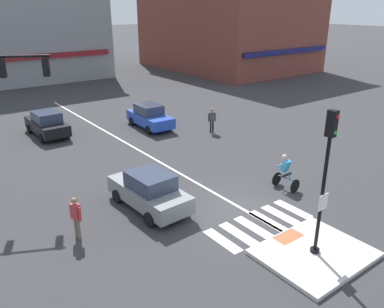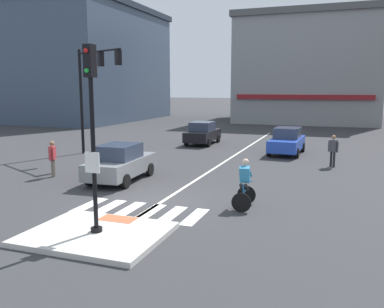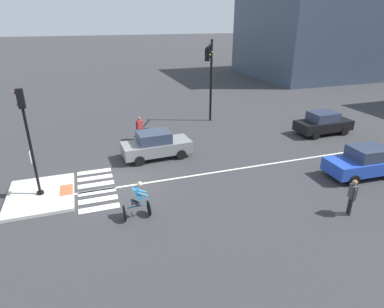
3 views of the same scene
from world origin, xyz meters
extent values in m
plane|color=#333335|center=(0.00, 0.00, 0.00)|extent=(300.00, 300.00, 0.00)
cube|color=beige|center=(0.00, -3.92, 0.07)|extent=(3.72, 3.02, 0.15)
cube|color=#DB5B38|center=(0.00, -2.76, 0.15)|extent=(1.10, 0.60, 0.01)
cylinder|color=black|center=(0.00, -3.92, 0.21)|extent=(0.32, 0.32, 0.12)
cylinder|color=black|center=(0.00, -3.92, 2.30)|extent=(0.12, 0.12, 4.06)
cube|color=white|center=(0.00, -3.99, 2.10)|extent=(0.44, 0.03, 0.56)
cube|color=black|center=(0.00, -3.92, 4.75)|extent=(0.24, 0.28, 0.84)
sphere|color=red|center=(0.00, -4.08, 5.00)|extent=(0.12, 0.12, 0.12)
sphere|color=green|center=(0.00, -4.08, 4.50)|extent=(0.12, 0.12, 0.12)
cube|color=silver|center=(-1.97, -1.35, 0.00)|extent=(0.44, 1.80, 0.01)
cube|color=silver|center=(-1.18, -1.35, 0.00)|extent=(0.44, 1.80, 0.01)
cube|color=silver|center=(-0.39, -1.35, 0.00)|extent=(0.44, 1.80, 0.01)
cube|color=silver|center=(0.39, -1.35, 0.00)|extent=(0.44, 1.80, 0.01)
cube|color=silver|center=(1.18, -1.35, 0.00)|extent=(0.44, 1.80, 0.01)
cube|color=silver|center=(1.97, -1.35, 0.00)|extent=(0.44, 1.80, 0.01)
cube|color=silver|center=(0.27, 10.00, 0.00)|extent=(0.14, 28.00, 0.01)
cylinder|color=black|center=(-8.89, 8.33, 3.19)|extent=(0.18, 0.18, 6.37)
cylinder|color=black|center=(-6.94, 7.38, 6.12)|extent=(3.96, 2.00, 0.11)
cube|color=black|center=(-6.74, 7.28, 5.67)|extent=(0.37, 0.38, 0.80)
sphere|color=gold|center=(-6.67, 7.43, 5.67)|extent=(0.12, 0.12, 0.12)
cube|color=black|center=(-5.18, 6.52, 5.67)|extent=(0.37, 0.38, 0.80)
sphere|color=gold|center=(-5.10, 6.67, 5.67)|extent=(0.12, 0.12, 0.12)
cube|color=gray|center=(2.36, 41.31, 5.91)|extent=(15.89, 18.19, 11.82)
cube|color=#525455|center=(2.36, 41.31, 12.17)|extent=(16.36, 18.74, 0.70)
cube|color=maroon|center=(2.36, 32.06, 3.10)|extent=(14.30, 0.30, 0.50)
cube|color=#3D4C60|center=(-25.37, 32.06, 6.67)|extent=(16.16, 20.45, 13.33)
cube|color=#242D3A|center=(-25.37, 32.06, 13.68)|extent=(16.65, 21.06, 0.70)
cube|color=#2347B7|center=(3.18, 12.34, 0.65)|extent=(1.89, 4.17, 0.70)
cube|color=#2D384C|center=(3.19, 12.49, 1.32)|extent=(1.57, 1.97, 0.64)
cylinder|color=black|center=(3.96, 11.03, 0.30)|extent=(0.21, 0.61, 0.60)
cylinder|color=black|center=(2.29, 11.11, 0.30)|extent=(0.21, 0.61, 0.60)
cylinder|color=black|center=(4.07, 13.57, 0.30)|extent=(0.21, 0.61, 0.60)
cylinder|color=black|center=(2.41, 13.65, 0.30)|extent=(0.21, 0.61, 0.60)
cube|color=slate|center=(-2.82, 2.42, 0.65)|extent=(1.91, 4.18, 0.70)
cube|color=#2D384C|center=(-2.82, 2.27, 1.32)|extent=(1.58, 1.97, 0.64)
cylinder|color=black|center=(-3.72, 3.64, 0.30)|extent=(0.21, 0.61, 0.60)
cylinder|color=black|center=(-2.06, 3.73, 0.30)|extent=(0.21, 0.61, 0.60)
cylinder|color=black|center=(-3.59, 1.11, 0.30)|extent=(0.21, 0.61, 0.60)
cylinder|color=black|center=(-1.93, 1.19, 0.30)|extent=(0.21, 0.61, 0.60)
cube|color=black|center=(-3.15, 14.89, 0.65)|extent=(1.79, 4.13, 0.70)
cube|color=#2D384C|center=(-3.15, 14.74, 1.32)|extent=(1.52, 1.93, 0.64)
cylinder|color=black|center=(-4.01, 16.14, 0.30)|extent=(0.19, 0.60, 0.60)
cylinder|color=black|center=(-2.35, 16.18, 0.30)|extent=(0.19, 0.60, 0.60)
cylinder|color=black|center=(-3.96, 13.60, 0.30)|extent=(0.19, 0.60, 0.60)
cylinder|color=black|center=(-2.29, 13.64, 0.30)|extent=(0.19, 0.60, 0.60)
cylinder|color=black|center=(3.20, 0.67, 0.33)|extent=(0.66, 0.08, 0.66)
cylinder|color=black|center=(3.25, -0.38, 0.33)|extent=(0.66, 0.08, 0.66)
cylinder|color=#2370AD|center=(3.22, 0.14, 0.55)|extent=(0.10, 0.89, 0.05)
cylinder|color=#2370AD|center=(3.23, -0.04, 0.73)|extent=(0.04, 0.04, 0.30)
cylinder|color=#2370AD|center=(3.20, 0.62, 0.85)|extent=(0.44, 0.06, 0.04)
cylinder|color=black|center=(3.15, 0.12, 0.73)|extent=(0.14, 0.40, 0.33)
cylinder|color=black|center=(3.31, 0.13, 0.73)|extent=(0.14, 0.40, 0.33)
cube|color=#338CBF|center=(3.22, 0.22, 1.16)|extent=(0.36, 0.40, 0.60)
sphere|color=beige|center=(3.21, 0.34, 1.57)|extent=(0.22, 0.22, 0.22)
cylinder|color=#338CBF|center=(3.05, 0.39, 1.16)|extent=(0.10, 0.46, 0.31)
cylinder|color=#338CBF|center=(3.37, 0.41, 1.16)|extent=(0.10, 0.46, 0.31)
cylinder|color=#6B6051|center=(-6.17, 2.08, 0.41)|extent=(0.12, 0.12, 0.82)
cylinder|color=#6B6051|center=(-6.12, 1.92, 0.41)|extent=(0.12, 0.12, 0.82)
cube|color=#B73338|center=(-6.15, 2.00, 1.12)|extent=(0.32, 0.41, 0.60)
cylinder|color=#B73338|center=(-6.21, 2.22, 1.07)|extent=(0.09, 0.09, 0.56)
cylinder|color=#B73338|center=(-6.08, 1.78, 1.07)|extent=(0.09, 0.09, 0.56)
sphere|color=#936B4C|center=(-6.15, 2.00, 1.56)|extent=(0.22, 0.22, 0.22)
cylinder|color=black|center=(5.86, 8.91, 0.41)|extent=(0.12, 0.12, 0.82)
cylinder|color=black|center=(6.01, 8.85, 0.41)|extent=(0.12, 0.12, 0.82)
cube|color=#3F3F47|center=(5.94, 8.88, 1.12)|extent=(0.42, 0.34, 0.60)
cylinder|color=#3F3F47|center=(5.73, 8.97, 1.07)|extent=(0.09, 0.09, 0.56)
cylinder|color=#3F3F47|center=(6.15, 8.79, 1.07)|extent=(0.09, 0.09, 0.56)
sphere|color=#936B4C|center=(5.94, 8.88, 1.56)|extent=(0.22, 0.22, 0.22)
camera|label=1|loc=(-10.15, -10.43, 8.11)|focal=36.33mm
camera|label=2|loc=(6.12, -13.11, 4.07)|focal=38.03mm
camera|label=3|loc=(15.06, -1.40, 7.92)|focal=30.27mm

